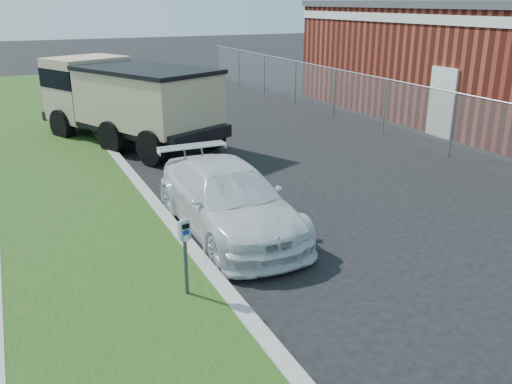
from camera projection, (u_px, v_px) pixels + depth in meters
name	position (u px, v px, depth m)	size (l,w,h in m)	color
ground	(352.00, 252.00, 9.51)	(120.00, 120.00, 0.00)	black
streetside	(3.00, 262.00, 8.98)	(6.12, 50.00, 0.15)	gray
chainlink_fence	(385.00, 96.00, 17.46)	(0.06, 30.06, 30.00)	slate
brick_building	(500.00, 58.00, 20.40)	(9.20, 14.20, 4.17)	maroon
parking_meter	(185.00, 240.00, 7.63)	(0.18, 0.13, 1.19)	#3F4247
white_wagon	(229.00, 200.00, 10.17)	(1.78, 4.37, 1.27)	silver
dump_truck	(125.00, 98.00, 16.37)	(4.70, 6.68, 2.47)	black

